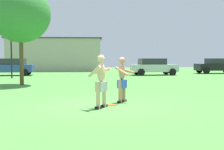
{
  "coord_description": "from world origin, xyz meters",
  "views": [
    {
      "loc": [
        -0.39,
        -10.28,
        1.65
      ],
      "look_at": [
        0.42,
        0.1,
        1.05
      ],
      "focal_mm": 47.83,
      "sensor_mm": 36.0,
      "label": 1
    }
  ],
  "objects_px": {
    "player_in_gray": "(101,80)",
    "car_blue_near_post": "(10,67)",
    "lamp_post": "(11,36)",
    "tree_right_field": "(21,14)",
    "player_with_cap": "(122,78)",
    "frisbee": "(112,105)",
    "car_silver_far_end": "(154,66)",
    "car_black_mid_lot": "(217,66)"
  },
  "relations": [
    {
      "from": "player_in_gray",
      "to": "car_blue_near_post",
      "type": "xyz_separation_m",
      "value": [
        -7.68,
        18.65,
        -0.1
      ]
    },
    {
      "from": "lamp_post",
      "to": "tree_right_field",
      "type": "relative_size",
      "value": 0.91
    },
    {
      "from": "player_in_gray",
      "to": "tree_right_field",
      "type": "bearing_deg",
      "value": 117.03
    },
    {
      "from": "player_with_cap",
      "to": "player_in_gray",
      "type": "distance_m",
      "value": 1.43
    },
    {
      "from": "frisbee",
      "to": "lamp_post",
      "type": "bearing_deg",
      "value": 116.05
    },
    {
      "from": "car_silver_far_end",
      "to": "tree_right_field",
      "type": "height_order",
      "value": "tree_right_field"
    },
    {
      "from": "frisbee",
      "to": "car_blue_near_post",
      "type": "height_order",
      "value": "car_blue_near_post"
    },
    {
      "from": "car_blue_near_post",
      "to": "car_silver_far_end",
      "type": "distance_m",
      "value": 13.43
    },
    {
      "from": "player_with_cap",
      "to": "lamp_post",
      "type": "relative_size",
      "value": 0.31
    },
    {
      "from": "frisbee",
      "to": "tree_right_field",
      "type": "xyz_separation_m",
      "value": [
        -4.86,
        8.26,
        4.26
      ]
    },
    {
      "from": "player_with_cap",
      "to": "car_blue_near_post",
      "type": "distance_m",
      "value": 19.44
    },
    {
      "from": "car_black_mid_lot",
      "to": "lamp_post",
      "type": "relative_size",
      "value": 0.8
    },
    {
      "from": "frisbee",
      "to": "lamp_post",
      "type": "relative_size",
      "value": 0.05
    },
    {
      "from": "player_in_gray",
      "to": "car_silver_far_end",
      "type": "distance_m",
      "value": 19.1
    },
    {
      "from": "frisbee",
      "to": "car_blue_near_post",
      "type": "xyz_separation_m",
      "value": [
        -8.07,
        18.16,
        0.81
      ]
    },
    {
      "from": "tree_right_field",
      "to": "frisbee",
      "type": "bearing_deg",
      "value": -59.55
    },
    {
      "from": "player_in_gray",
      "to": "car_blue_near_post",
      "type": "relative_size",
      "value": 0.4
    },
    {
      "from": "player_in_gray",
      "to": "car_blue_near_post",
      "type": "height_order",
      "value": "player_in_gray"
    },
    {
      "from": "car_blue_near_post",
      "to": "frisbee",
      "type": "bearing_deg",
      "value": -66.05
    },
    {
      "from": "car_blue_near_post",
      "to": "car_silver_far_end",
      "type": "height_order",
      "value": "same"
    },
    {
      "from": "frisbee",
      "to": "car_black_mid_lot",
      "type": "bearing_deg",
      "value": 57.86
    },
    {
      "from": "frisbee",
      "to": "player_in_gray",
      "type": "bearing_deg",
      "value": -128.49
    },
    {
      "from": "car_black_mid_lot",
      "to": "tree_right_field",
      "type": "xyz_separation_m",
      "value": [
        -17.5,
        -11.86,
        3.44
      ]
    },
    {
      "from": "player_in_gray",
      "to": "frisbee",
      "type": "distance_m",
      "value": 1.11
    },
    {
      "from": "player_with_cap",
      "to": "car_silver_far_end",
      "type": "xyz_separation_m",
      "value": [
        4.92,
        17.04,
        -0.1
      ]
    },
    {
      "from": "car_silver_far_end",
      "to": "lamp_post",
      "type": "bearing_deg",
      "value": -164.21
    },
    {
      "from": "frisbee",
      "to": "car_black_mid_lot",
      "type": "height_order",
      "value": "car_black_mid_lot"
    },
    {
      "from": "player_with_cap",
      "to": "player_in_gray",
      "type": "xyz_separation_m",
      "value": [
        -0.83,
        -1.17,
        0.01
      ]
    },
    {
      "from": "frisbee",
      "to": "car_black_mid_lot",
      "type": "xyz_separation_m",
      "value": [
        12.64,
        20.13,
        0.81
      ]
    },
    {
      "from": "tree_right_field",
      "to": "car_black_mid_lot",
      "type": "bearing_deg",
      "value": 34.13
    },
    {
      "from": "tree_right_field",
      "to": "player_with_cap",
      "type": "bearing_deg",
      "value": -55.09
    },
    {
      "from": "player_in_gray",
      "to": "car_silver_far_end",
      "type": "bearing_deg",
      "value": 72.48
    },
    {
      "from": "player_in_gray",
      "to": "player_with_cap",
      "type": "bearing_deg",
      "value": 54.7
    },
    {
      "from": "car_black_mid_lot",
      "to": "tree_right_field",
      "type": "bearing_deg",
      "value": -145.87
    },
    {
      "from": "car_black_mid_lot",
      "to": "car_silver_far_end",
      "type": "distance_m",
      "value": 7.67
    },
    {
      "from": "lamp_post",
      "to": "tree_right_field",
      "type": "bearing_deg",
      "value": -70.61
    },
    {
      "from": "lamp_post",
      "to": "tree_right_field",
      "type": "height_order",
      "value": "tree_right_field"
    },
    {
      "from": "lamp_post",
      "to": "tree_right_field",
      "type": "xyz_separation_m",
      "value": [
        2.1,
        -5.97,
        0.89
      ]
    },
    {
      "from": "car_blue_near_post",
      "to": "tree_right_field",
      "type": "bearing_deg",
      "value": -72.03
    },
    {
      "from": "player_in_gray",
      "to": "tree_right_field",
      "type": "xyz_separation_m",
      "value": [
        -4.47,
        8.75,
        3.34
      ]
    },
    {
      "from": "car_silver_far_end",
      "to": "player_in_gray",
      "type": "bearing_deg",
      "value": -107.52
    },
    {
      "from": "player_with_cap",
      "to": "car_black_mid_lot",
      "type": "bearing_deg",
      "value": 57.88
    }
  ]
}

